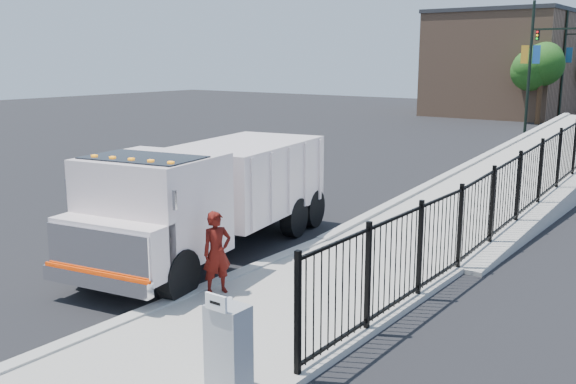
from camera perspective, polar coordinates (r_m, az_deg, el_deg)
The scene contains 14 objects.
ground at distance 13.15m, azimuth -6.75°, elevation -8.65°, with size 120.00×120.00×0.00m, color black.
sidewalk at distance 10.56m, azimuth -6.54°, elevation -13.59°, with size 3.55×12.00×0.12m, color #9E998E.
curb at distance 11.85m, azimuth -13.50°, elevation -10.84°, with size 0.30×12.00×0.16m, color #ADAAA3.
ramp at distance 26.13m, azimuth 21.76°, elevation 0.88°, with size 3.95×24.00×1.70m, color #9E998E.
iron_fence at distance 21.82m, azimuth 22.81°, elevation 1.18°, with size 0.10×28.00×1.80m, color black.
truck at distance 14.99m, azimuth -7.15°, elevation -0.07°, with size 3.84×8.18×2.69m.
worker at distance 12.41m, azimuth -6.34°, elevation -5.38°, with size 0.59×0.39×1.61m, color #4F0F0A.
utility_cabinet at distance 8.90m, azimuth -5.32°, elevation -13.74°, with size 0.55×0.40×1.25m, color gray.
arrow_sign at distance 8.46m, azimuth -6.42°, elevation -9.74°, with size 0.35×0.04×0.22m, color white.
debris at distance 12.25m, azimuth -5.62°, elevation -9.41°, with size 0.30×0.30×0.07m, color silver.
light_pole_0 at distance 42.79m, azimuth 21.11°, elevation 10.76°, with size 3.78×0.22×8.00m.
light_pole_2 at distance 52.70m, azimuth 23.61°, elevation 10.62°, with size 3.77×0.22×8.00m.
tree_0 at distance 48.53m, azimuth 21.62°, elevation 10.28°, with size 3.06×3.06×5.53m.
building at distance 55.75m, azimuth 18.49°, elevation 10.63°, with size 10.00×10.00×8.00m, color #8C664C.
Camera 1 is at (8.50, -8.93, 4.58)m, focal length 40.00 mm.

